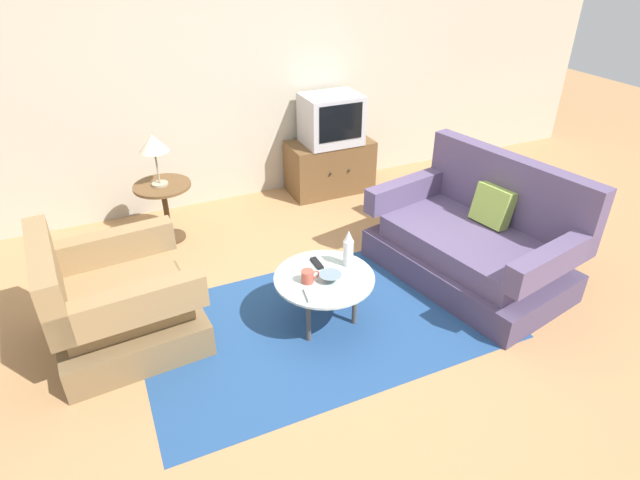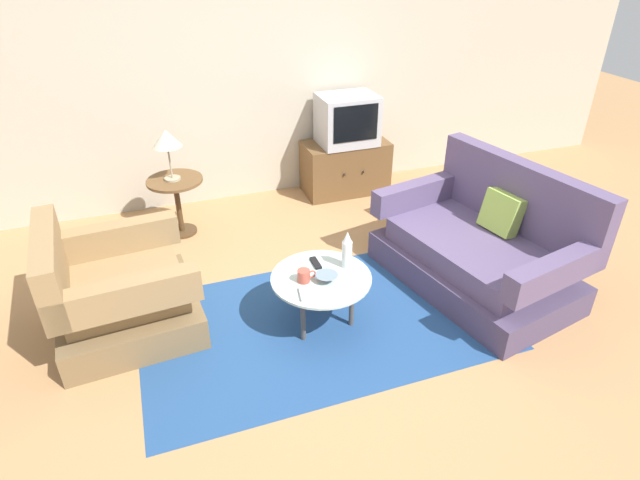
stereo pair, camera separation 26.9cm
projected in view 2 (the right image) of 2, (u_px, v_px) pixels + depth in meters
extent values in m
plane|color=#AD7F51|center=(326.00, 320.00, 3.86)|extent=(16.00, 16.00, 0.00)
cube|color=#BCB29E|center=(244.00, 65.00, 5.08)|extent=(9.00, 0.12, 2.70)
cube|color=navy|center=(321.00, 322.00, 3.84)|extent=(2.58, 1.52, 0.00)
cube|color=brown|center=(130.00, 313.00, 3.74)|extent=(1.00, 0.99, 0.24)
cube|color=#93754C|center=(124.00, 290.00, 3.64)|extent=(0.84, 0.70, 0.18)
cube|color=#93754C|center=(50.00, 266.00, 3.34)|extent=(0.21, 0.93, 0.44)
cube|color=#93754C|center=(125.00, 297.00, 3.22)|extent=(0.94, 0.21, 0.23)
cube|color=#93754C|center=(113.00, 239.00, 3.84)|extent=(0.94, 0.21, 0.23)
cube|color=#4B3E5C|center=(471.00, 271.00, 4.21)|extent=(1.23, 1.70, 0.24)
cube|color=#5B4C70|center=(475.00, 249.00, 4.10)|extent=(1.04, 1.40, 0.18)
cube|color=#5B4C70|center=(519.00, 195.00, 4.09)|extent=(0.45, 1.54, 0.55)
cube|color=#5B4C70|center=(419.00, 193.00, 4.52)|extent=(0.94, 0.33, 0.21)
cube|color=#5B4C70|center=(558.00, 271.00, 3.49)|extent=(0.94, 0.33, 0.21)
cube|color=#A3C651|center=(502.00, 213.00, 4.10)|extent=(0.24, 0.34, 0.33)
cylinder|color=#B2C6C1|center=(321.00, 278.00, 3.64)|extent=(0.71, 0.71, 0.02)
cylinder|color=#4C4742|center=(308.00, 285.00, 3.91)|extent=(0.04, 0.04, 0.39)
cylinder|color=#4C4742|center=(303.00, 317.00, 3.59)|extent=(0.04, 0.04, 0.39)
cylinder|color=#4C4742|center=(352.00, 303.00, 3.72)|extent=(0.04, 0.04, 0.39)
cylinder|color=brown|center=(175.00, 181.00, 4.71)|extent=(0.50, 0.50, 0.02)
cylinder|color=#47311C|center=(179.00, 208.00, 4.85)|extent=(0.05, 0.05, 0.53)
cylinder|color=#47311C|center=(182.00, 231.00, 4.98)|extent=(0.28, 0.28, 0.02)
cube|color=brown|center=(345.00, 167.00, 5.64)|extent=(0.90, 0.46, 0.56)
sphere|color=black|center=(344.00, 175.00, 5.40)|extent=(0.02, 0.02, 0.02)
sphere|color=black|center=(363.00, 172.00, 5.46)|extent=(0.02, 0.02, 0.02)
cube|color=#B7B7BC|center=(347.00, 120.00, 5.35)|extent=(0.59, 0.45, 0.50)
cube|color=black|center=(356.00, 123.00, 5.15)|extent=(0.47, 0.01, 0.36)
cylinder|color=#9E937A|center=(173.00, 179.00, 4.69)|extent=(0.14, 0.14, 0.02)
cylinder|color=#9E937A|center=(170.00, 162.00, 4.61)|extent=(0.02, 0.02, 0.29)
cone|color=beige|center=(166.00, 138.00, 4.50)|extent=(0.25, 0.25, 0.15)
cylinder|color=white|center=(347.00, 254.00, 3.70)|extent=(0.07, 0.07, 0.20)
cone|color=white|center=(347.00, 237.00, 3.63)|extent=(0.07, 0.07, 0.08)
cylinder|color=#B74C3D|center=(304.00, 276.00, 3.57)|extent=(0.09, 0.09, 0.09)
torus|color=#B74C3D|center=(312.00, 274.00, 3.58)|extent=(0.06, 0.01, 0.06)
cone|color=slate|center=(327.00, 278.00, 3.58)|extent=(0.16, 0.16, 0.05)
cube|color=black|center=(316.00, 263.00, 3.77)|extent=(0.05, 0.15, 0.02)
cube|color=#B2B2B7|center=(303.00, 294.00, 3.44)|extent=(0.06, 0.15, 0.02)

